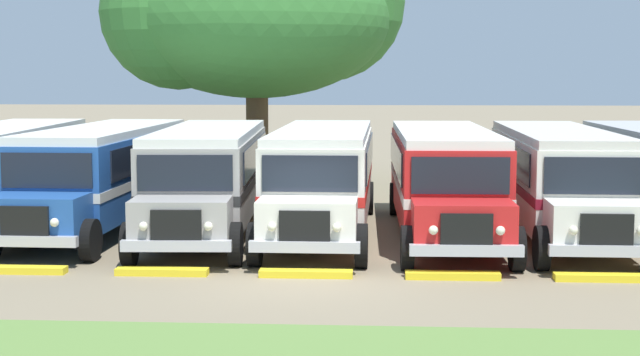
{
  "coord_description": "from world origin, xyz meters",
  "views": [
    {
      "loc": [
        1.55,
        -19.83,
        4.33
      ],
      "look_at": [
        0.0,
        4.81,
        1.6
      ],
      "focal_mm": 53.26,
      "sensor_mm": 36.0,
      "label": 1
    }
  ],
  "objects_px": {
    "parked_bus_slot_1": "(1,170)",
    "parked_bus_slot_3": "(209,174)",
    "parked_bus_slot_4": "(323,174)",
    "parked_bus_slot_6": "(558,176)",
    "parked_bus_slot_5": "(444,176)",
    "parked_bus_slot_2": "(104,171)",
    "broad_shade_tree": "(259,15)"
  },
  "relations": [
    {
      "from": "parked_bus_slot_1",
      "to": "parked_bus_slot_6",
      "type": "relative_size",
      "value": 1.01
    },
    {
      "from": "parked_bus_slot_2",
      "to": "broad_shade_tree",
      "type": "xyz_separation_m",
      "value": [
        3.14,
        10.3,
        4.96
      ]
    },
    {
      "from": "parked_bus_slot_3",
      "to": "parked_bus_slot_5",
      "type": "distance_m",
      "value": 6.44
    },
    {
      "from": "parked_bus_slot_3",
      "to": "parked_bus_slot_6",
      "type": "height_order",
      "value": "same"
    },
    {
      "from": "parked_bus_slot_2",
      "to": "parked_bus_slot_5",
      "type": "xyz_separation_m",
      "value": [
        9.48,
        -0.51,
        0.0
      ]
    },
    {
      "from": "parked_bus_slot_6",
      "to": "parked_bus_slot_2",
      "type": "bearing_deg",
      "value": -91.38
    },
    {
      "from": "parked_bus_slot_1",
      "to": "parked_bus_slot_3",
      "type": "bearing_deg",
      "value": 82.15
    },
    {
      "from": "parked_bus_slot_2",
      "to": "broad_shade_tree",
      "type": "distance_m",
      "value": 11.86
    },
    {
      "from": "parked_bus_slot_6",
      "to": "parked_bus_slot_5",
      "type": "bearing_deg",
      "value": -87.09
    },
    {
      "from": "parked_bus_slot_6",
      "to": "broad_shade_tree",
      "type": "distance_m",
      "value": 15.08
    },
    {
      "from": "parked_bus_slot_4",
      "to": "parked_bus_slot_5",
      "type": "bearing_deg",
      "value": 87.07
    },
    {
      "from": "parked_bus_slot_1",
      "to": "parked_bus_slot_3",
      "type": "height_order",
      "value": "same"
    },
    {
      "from": "parked_bus_slot_1",
      "to": "parked_bus_slot_3",
      "type": "distance_m",
      "value": 6.05
    },
    {
      "from": "parked_bus_slot_2",
      "to": "parked_bus_slot_6",
      "type": "xyz_separation_m",
      "value": [
        12.56,
        -0.37,
        0.0
      ]
    },
    {
      "from": "parked_bus_slot_4",
      "to": "parked_bus_slot_6",
      "type": "xyz_separation_m",
      "value": [
        6.36,
        -0.06,
        0.0
      ]
    },
    {
      "from": "parked_bus_slot_3",
      "to": "parked_bus_slot_6",
      "type": "relative_size",
      "value": 1.01
    },
    {
      "from": "parked_bus_slot_3",
      "to": "parked_bus_slot_5",
      "type": "relative_size",
      "value": 1.0
    },
    {
      "from": "parked_bus_slot_1",
      "to": "parked_bus_slot_3",
      "type": "xyz_separation_m",
      "value": [
        6.04,
        -0.47,
        0.0
      ]
    },
    {
      "from": "parked_bus_slot_4",
      "to": "broad_shade_tree",
      "type": "bearing_deg",
      "value": -163.43
    },
    {
      "from": "broad_shade_tree",
      "to": "parked_bus_slot_1",
      "type": "bearing_deg",
      "value": -120.97
    },
    {
      "from": "parked_bus_slot_4",
      "to": "parked_bus_slot_6",
      "type": "distance_m",
      "value": 6.36
    },
    {
      "from": "parked_bus_slot_3",
      "to": "parked_bus_slot_5",
      "type": "height_order",
      "value": "same"
    },
    {
      "from": "parked_bus_slot_1",
      "to": "parked_bus_slot_4",
      "type": "relative_size",
      "value": 1.01
    },
    {
      "from": "parked_bus_slot_5",
      "to": "parked_bus_slot_1",
      "type": "bearing_deg",
      "value": -93.87
    },
    {
      "from": "parked_bus_slot_5",
      "to": "parked_bus_slot_3",
      "type": "bearing_deg",
      "value": -92.33
    },
    {
      "from": "parked_bus_slot_1",
      "to": "parked_bus_slot_5",
      "type": "distance_m",
      "value": 12.49
    },
    {
      "from": "parked_bus_slot_6",
      "to": "parked_bus_slot_1",
      "type": "bearing_deg",
      "value": -91.4
    },
    {
      "from": "parked_bus_slot_1",
      "to": "parked_bus_slot_6",
      "type": "distance_m",
      "value": 15.55
    },
    {
      "from": "parked_bus_slot_2",
      "to": "parked_bus_slot_4",
      "type": "relative_size",
      "value": 1.0
    },
    {
      "from": "parked_bus_slot_1",
      "to": "parked_bus_slot_2",
      "type": "distance_m",
      "value": 2.99
    },
    {
      "from": "parked_bus_slot_5",
      "to": "parked_bus_slot_2",
      "type": "bearing_deg",
      "value": -94.17
    },
    {
      "from": "parked_bus_slot_4",
      "to": "parked_bus_slot_2",
      "type": "bearing_deg",
      "value": -92.43
    }
  ]
}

